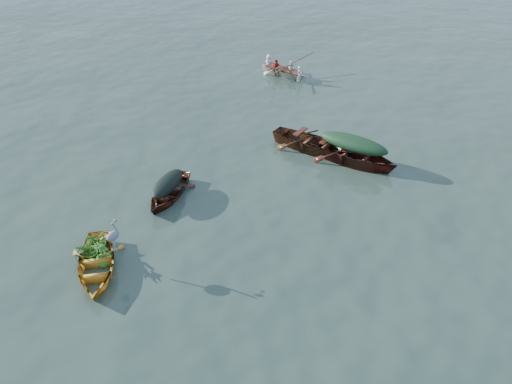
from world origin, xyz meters
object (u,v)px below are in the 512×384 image
heron (114,241)px  open_wooden_boat (312,151)px  yellow_dinghy (97,271)px  green_tarp_boat (351,163)px  rowed_boat (284,76)px  dark_covered_boat (169,197)px

heron → open_wooden_boat: bearing=36.6°
yellow_dinghy → green_tarp_boat: 9.29m
green_tarp_boat → heron: (-2.65, -8.36, 0.90)m
open_wooden_boat → heron: heron is taller
rowed_boat → heron: size_ratio=3.87×
green_tarp_boat → heron: bearing=162.1°
dark_covered_boat → green_tarp_boat: 6.46m
dark_covered_boat → green_tarp_boat: (3.81, 5.21, 0.00)m
dark_covered_boat → rowed_boat: rowed_boat is taller
open_wooden_boat → green_tarp_boat: bearing=-88.8°
dark_covered_boat → rowed_boat: bearing=86.7°
yellow_dinghy → heron: bearing=5.2°
open_wooden_boat → dark_covered_boat: bearing=157.3°
yellow_dinghy → rowed_boat: bearing=57.3°
yellow_dinghy → heron: heron is taller
yellow_dinghy → open_wooden_boat: open_wooden_boat is taller
green_tarp_boat → dark_covered_boat: bearing=143.5°
dark_covered_boat → open_wooden_boat: bearing=49.9°
yellow_dinghy → dark_covered_boat: bearing=56.9°
dark_covered_boat → green_tarp_boat: size_ratio=0.68×
dark_covered_boat → rowed_boat: 11.35m
open_wooden_boat → heron: size_ratio=4.83×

